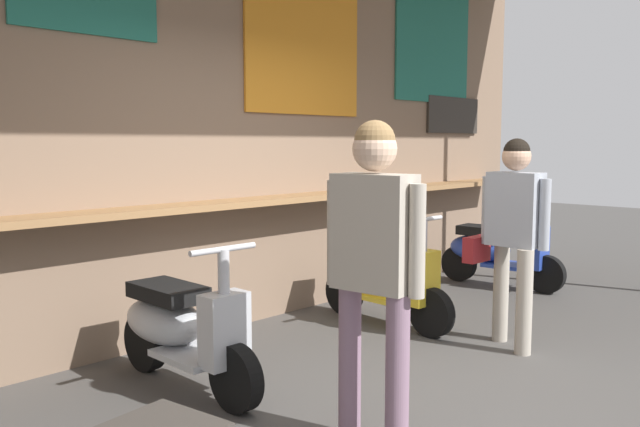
# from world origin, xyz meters

# --- Properties ---
(ground_plane) EXTENTS (26.54, 26.54, 0.00)m
(ground_plane) POSITION_xyz_m (0.00, 0.00, 0.00)
(ground_plane) COLOR #474442
(market_stall_facade) EXTENTS (9.48, 2.51, 3.80)m
(market_stall_facade) POSITION_xyz_m (0.01, 1.86, 2.11)
(market_stall_facade) COLOR #7F6651
(market_stall_facade) RESTS_ON ground_plane
(scooter_silver) EXTENTS (0.46, 1.40, 0.97)m
(scooter_silver) POSITION_xyz_m (-0.99, 1.08, 0.39)
(scooter_silver) COLOR #B2B5BA
(scooter_silver) RESTS_ON ground_plane
(scooter_yellow) EXTENTS (0.49, 1.40, 0.97)m
(scooter_yellow) POSITION_xyz_m (1.07, 1.08, 0.39)
(scooter_yellow) COLOR gold
(scooter_yellow) RESTS_ON ground_plane
(scooter_blue) EXTENTS (0.48, 1.40, 0.97)m
(scooter_blue) POSITION_xyz_m (3.11, 1.08, 0.39)
(scooter_blue) COLOR #233D9E
(scooter_blue) RESTS_ON ground_plane
(shopper_with_handbag) EXTENTS (0.31, 0.64, 1.60)m
(shopper_with_handbag) POSITION_xyz_m (1.22, -0.08, 0.96)
(shopper_with_handbag) COLOR #ADA393
(shopper_with_handbag) RESTS_ON ground_plane
(shopper_browsing) EXTENTS (0.24, 0.57, 1.68)m
(shopper_browsing) POSITION_xyz_m (-0.80, -0.36, 1.04)
(shopper_browsing) COLOR gray
(shopper_browsing) RESTS_ON ground_plane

